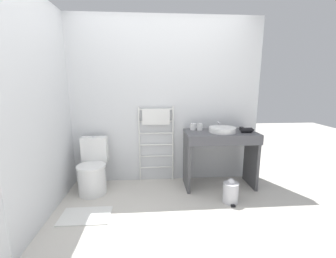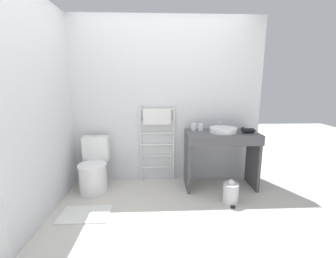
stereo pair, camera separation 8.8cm
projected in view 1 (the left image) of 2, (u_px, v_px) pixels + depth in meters
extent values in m
plane|color=beige|center=(170.00, 232.00, 2.30)|extent=(12.00, 12.00, 0.00)
cube|color=silver|center=(162.00, 102.00, 3.39)|extent=(2.93, 0.12, 2.44)
cube|color=silver|center=(44.00, 108.00, 2.59)|extent=(0.12, 1.96, 2.44)
cylinder|color=white|center=(92.00, 180.00, 3.07)|extent=(0.37, 0.37, 0.39)
cylinder|color=white|center=(91.00, 166.00, 3.03)|extent=(0.39, 0.39, 0.02)
cube|color=white|center=(95.00, 149.00, 3.24)|extent=(0.36, 0.17, 0.35)
cylinder|color=silver|center=(94.00, 137.00, 3.21)|extent=(0.05, 0.05, 0.01)
cylinder|color=white|center=(139.00, 145.00, 3.40)|extent=(0.02, 0.02, 1.17)
cylinder|color=white|center=(173.00, 144.00, 3.44)|extent=(0.02, 0.02, 1.17)
cylinder|color=white|center=(157.00, 167.00, 3.50)|extent=(0.51, 0.02, 0.02)
cylinder|color=white|center=(156.00, 156.00, 3.46)|extent=(0.51, 0.02, 0.02)
cylinder|color=white|center=(156.00, 145.00, 3.42)|extent=(0.51, 0.02, 0.02)
cylinder|color=white|center=(156.00, 133.00, 3.39)|extent=(0.51, 0.02, 0.02)
cylinder|color=white|center=(156.00, 121.00, 3.35)|extent=(0.51, 0.02, 0.02)
cylinder|color=white|center=(156.00, 109.00, 3.31)|extent=(0.51, 0.02, 0.02)
cube|color=white|center=(156.00, 117.00, 3.31)|extent=(0.41, 0.04, 0.24)
cube|color=#4C4C51|center=(221.00, 133.00, 3.18)|extent=(1.00, 0.53, 0.03)
cube|color=#4C4C51|center=(226.00, 142.00, 2.95)|extent=(1.00, 0.02, 0.10)
cube|color=#4C4C4F|center=(187.00, 161.00, 3.23)|extent=(0.04, 0.45, 0.79)
cube|color=#4C4C4F|center=(251.00, 160.00, 3.30)|extent=(0.04, 0.45, 0.79)
cylinder|color=white|center=(222.00, 130.00, 3.15)|extent=(0.38, 0.38, 0.07)
cylinder|color=silver|center=(222.00, 128.00, 3.15)|extent=(0.31, 0.31, 0.01)
cylinder|color=silver|center=(218.00, 125.00, 3.36)|extent=(0.02, 0.02, 0.12)
cylinder|color=silver|center=(219.00, 123.00, 3.31)|extent=(0.02, 0.09, 0.02)
cylinder|color=white|center=(193.00, 127.00, 3.29)|extent=(0.08, 0.08, 0.10)
cylinder|color=white|center=(200.00, 127.00, 3.27)|extent=(0.08, 0.08, 0.10)
cylinder|color=black|center=(247.00, 130.00, 3.12)|extent=(0.15, 0.07, 0.07)
cone|color=black|center=(253.00, 130.00, 3.13)|extent=(0.05, 0.06, 0.06)
cube|color=black|center=(242.00, 129.00, 3.20)|extent=(0.04, 0.09, 0.05)
cylinder|color=silver|center=(231.00, 193.00, 2.85)|extent=(0.19, 0.19, 0.26)
sphere|color=silver|center=(231.00, 182.00, 2.82)|extent=(0.09, 0.09, 0.09)
cube|color=black|center=(233.00, 206.00, 2.77)|extent=(0.05, 0.04, 0.02)
cube|color=silver|center=(86.00, 216.00, 2.57)|extent=(0.56, 0.36, 0.01)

